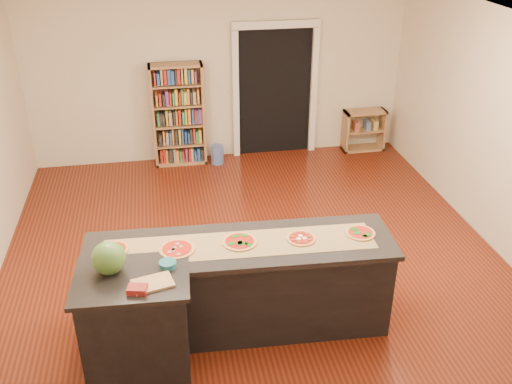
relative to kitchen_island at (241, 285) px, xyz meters
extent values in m
cube|color=beige|center=(0.34, 0.79, 0.90)|extent=(6.00, 7.00, 2.80)
cube|color=#5E2110|center=(0.34, 0.79, -0.49)|extent=(6.00, 7.00, 0.01)
cube|color=white|center=(0.34, 0.79, 2.30)|extent=(6.00, 7.00, 0.01)
cube|color=black|center=(1.24, 4.28, 0.55)|extent=(1.20, 0.02, 2.10)
cube|color=silver|center=(0.59, 4.23, 0.55)|extent=(0.10, 0.08, 2.10)
cube|color=silver|center=(1.89, 4.23, 0.55)|extent=(0.10, 0.08, 2.10)
cube|color=silver|center=(1.24, 4.23, 1.65)|extent=(1.40, 0.08, 0.12)
cube|color=black|center=(0.00, 0.00, -0.03)|extent=(2.90, 0.73, 0.93)
cube|color=black|center=(0.00, 0.00, 0.46)|extent=(2.99, 0.81, 0.05)
cube|color=black|center=(-1.02, -0.37, -0.02)|extent=(0.92, 0.65, 0.96)
cube|color=black|center=(-1.02, -0.37, 0.48)|extent=(1.01, 0.74, 0.04)
cube|color=#A47A4F|center=(-0.36, 4.10, 0.33)|extent=(0.82, 0.29, 1.65)
cube|color=#A47A4F|center=(2.77, 4.09, -0.15)|extent=(0.70, 0.30, 0.70)
cylinder|color=#4A62A5|center=(0.23, 3.97, -0.34)|extent=(0.21, 0.21, 0.31)
cube|color=#947B4C|center=(0.00, 0.00, 0.49)|extent=(2.61, 0.60, 0.00)
sphere|color=#144214|center=(-1.19, -0.26, 0.65)|extent=(0.30, 0.30, 0.30)
cube|color=tan|center=(-0.83, -0.50, 0.51)|extent=(0.38, 0.30, 0.02)
cube|color=maroon|center=(-0.96, -0.59, 0.53)|extent=(0.18, 0.15, 0.06)
cylinder|color=#195966|center=(-0.69, -0.27, 0.53)|extent=(0.15, 0.15, 0.06)
cylinder|color=tan|center=(-1.19, 0.10, 0.50)|extent=(0.28, 0.28, 0.02)
cylinder|color=#A5190C|center=(-1.19, 0.10, 0.51)|extent=(0.23, 0.23, 0.00)
cylinder|color=tan|center=(-0.60, 0.00, 0.50)|extent=(0.34, 0.34, 0.02)
cylinder|color=#A5190C|center=(-0.60, 0.00, 0.51)|extent=(0.28, 0.28, 0.00)
cylinder|color=tan|center=(0.00, 0.03, 0.50)|extent=(0.34, 0.34, 0.02)
cylinder|color=#A5190C|center=(0.00, 0.03, 0.51)|extent=(0.28, 0.28, 0.00)
cylinder|color=tan|center=(0.60, -0.02, 0.50)|extent=(0.30, 0.30, 0.02)
cylinder|color=#A5190C|center=(0.60, -0.02, 0.51)|extent=(0.25, 0.25, 0.00)
cylinder|color=tan|center=(1.19, -0.03, 0.50)|extent=(0.29, 0.29, 0.02)
cylinder|color=#A5190C|center=(1.19, -0.03, 0.51)|extent=(0.23, 0.23, 0.00)
camera|label=1|loc=(-0.66, -4.53, 3.48)|focal=40.00mm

